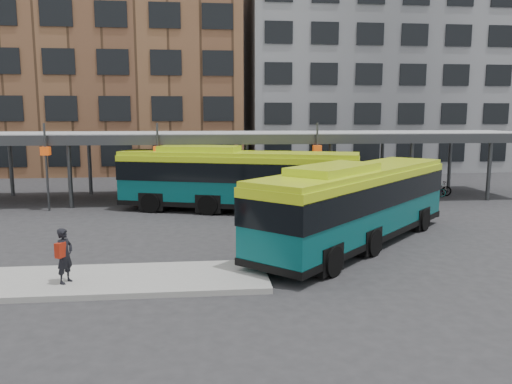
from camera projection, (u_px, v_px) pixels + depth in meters
The scene contains 9 objects.
ground at pixel (217, 254), 18.88m from camera, with size 120.00×120.00×0.00m, color #28282B.
boarding_island at pixel (41, 283), 15.36m from camera, with size 14.00×3.00×0.18m, color gray.
canopy at pixel (210, 137), 30.94m from camera, with size 40.00×6.53×4.80m.
building_brick at pixel (102, 55), 47.67m from camera, with size 26.00×14.00×22.00m, color brown.
building_grey at pixel (366, 68), 50.48m from camera, with size 24.00×14.00×20.00m, color slate.
bus_front at pixel (358, 202), 20.02m from camera, with size 10.43×10.69×3.40m.
bus_rear at pixel (237, 178), 27.04m from camera, with size 13.15×6.57×3.56m.
pedestrian at pixel (65, 255), 14.95m from camera, with size 0.62×0.72×1.68m.
bike_rack at pixel (413, 190), 31.93m from camera, with size 5.47×1.35×1.01m.
Camera 1 is at (-0.44, -18.37, 5.16)m, focal length 35.00 mm.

